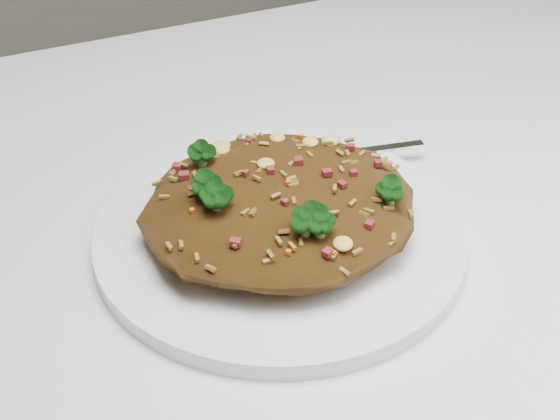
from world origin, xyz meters
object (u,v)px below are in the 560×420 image
object	(u,v)px
dining_table	(306,306)
fork	(341,154)
plate	(280,234)
fried_rice	(280,197)

from	to	relation	value
dining_table	fork	size ratio (longest dim) A/B	7.41
dining_table	plate	world-z (taller)	plate
plate	fork	world-z (taller)	fork
dining_table	fried_rice	xyz separation A→B (m)	(-0.03, -0.01, 0.13)
fried_rice	fork	distance (m)	0.11
plate	fork	bearing A→B (deg)	37.14
plate	fried_rice	size ratio (longest dim) A/B	1.37
dining_table	fried_rice	world-z (taller)	fried_rice
fried_rice	plate	bearing A→B (deg)	61.37
plate	fried_rice	xyz separation A→B (m)	(-0.00, -0.00, 0.03)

